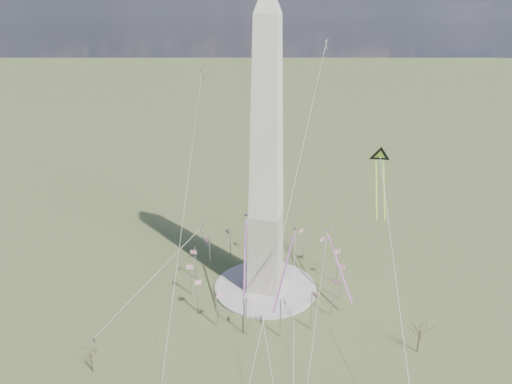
% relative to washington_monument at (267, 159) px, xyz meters
% --- Properties ---
extents(ground, '(2000.00, 2000.00, 0.00)m').
position_rel_washington_monument_xyz_m(ground, '(0.00, 0.00, -47.95)').
color(ground, '#4C5C2E').
rests_on(ground, ground).
extents(plaza, '(36.00, 36.00, 0.80)m').
position_rel_washington_monument_xyz_m(plaza, '(0.00, 0.00, -47.55)').
color(plaza, beige).
rests_on(plaza, ground).
extents(washington_monument, '(15.56, 15.56, 100.00)m').
position_rel_washington_monument_xyz_m(washington_monument, '(0.00, 0.00, 0.00)').
color(washington_monument, '#A79E8C').
rests_on(washington_monument, plaza).
extents(flagpole_ring, '(54.40, 54.40, 13.00)m').
position_rel_washington_monument_xyz_m(flagpole_ring, '(-0.00, -0.00, -40.68)').
color(flagpole_ring, silver).
rests_on(flagpole_ring, ground).
extents(tree_near, '(6.38, 6.38, 11.17)m').
position_rel_washington_monument_xyz_m(tree_near, '(49.66, -21.16, -39.99)').
color(tree_near, '#4E3E2F').
rests_on(tree_near, ground).
extents(tree_far, '(5.20, 5.20, 9.10)m').
position_rel_washington_monument_xyz_m(tree_far, '(-36.63, -50.54, -41.47)').
color(tree_far, '#4E3E2F').
rests_on(tree_far, ground).
extents(person_west, '(0.76, 0.59, 1.56)m').
position_rel_washington_monument_xyz_m(person_west, '(-42.91, -39.82, -47.17)').
color(person_west, gray).
rests_on(person_west, ground).
extents(kite_delta_black, '(8.15, 21.72, 17.94)m').
position_rel_washington_monument_xyz_m(kite_delta_black, '(35.04, 13.65, -1.49)').
color(kite_delta_black, black).
rests_on(kite_delta_black, ground).
extents(kite_diamond_purple, '(1.93, 3.09, 9.73)m').
position_rel_washington_monument_xyz_m(kite_diamond_purple, '(-24.63, 5.25, -29.76)').
color(kite_diamond_purple, '#451B7D').
rests_on(kite_diamond_purple, ground).
extents(kite_streamer_left, '(3.24, 23.36, 16.03)m').
position_rel_washington_monument_xyz_m(kite_streamer_left, '(10.66, -17.60, -24.07)').
color(kite_streamer_left, '#FF4C28').
rests_on(kite_streamer_left, ground).
extents(kite_streamer_mid, '(6.96, 23.76, 16.55)m').
position_rel_washington_monument_xyz_m(kite_streamer_mid, '(-3.89, -11.94, -23.77)').
color(kite_streamer_mid, '#FF4C28').
rests_on(kite_streamer_mid, ground).
extents(kite_streamer_right, '(11.93, 20.91, 15.76)m').
position_rel_washington_monument_xyz_m(kite_streamer_right, '(23.38, 3.41, -33.12)').
color(kite_streamer_right, '#FF4C28').
rests_on(kite_streamer_right, ground).
extents(kite_small_red, '(1.32, 2.13, 4.83)m').
position_rel_washington_monument_xyz_m(kite_small_red, '(-33.14, 34.47, 22.37)').
color(kite_small_red, red).
rests_on(kite_small_red, ground).
extents(kite_small_white, '(1.22, 1.73, 4.33)m').
position_rel_washington_monument_xyz_m(kite_small_white, '(12.65, 45.03, 33.24)').
color(kite_small_white, white).
rests_on(kite_small_white, ground).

